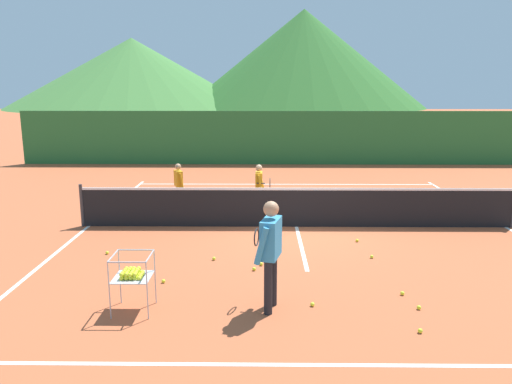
{
  "coord_description": "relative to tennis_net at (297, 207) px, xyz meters",
  "views": [
    {
      "loc": [
        -0.86,
        -11.84,
        3.42
      ],
      "look_at": [
        -0.99,
        -0.0,
        0.87
      ],
      "focal_mm": 35.12,
      "sensor_mm": 36.0,
      "label": 1
    }
  ],
  "objects": [
    {
      "name": "instructor",
      "position": [
        -0.73,
        -4.61,
        0.54
      ],
      "size": [
        0.44,
        0.84,
        1.73
      ],
      "color": "black",
      "rests_on": "ground"
    },
    {
      "name": "tennis_ball_1",
      "position": [
        -1.0,
        -2.98,
        -0.47
      ],
      "size": [
        0.07,
        0.07,
        0.07
      ],
      "primitive_type": "sphere",
      "color": "yellow",
      "rests_on": "ground"
    },
    {
      "name": "student_1",
      "position": [
        -0.92,
        1.41,
        0.29
      ],
      "size": [
        0.4,
        0.63,
        1.32
      ],
      "color": "black",
      "rests_on": "ground"
    },
    {
      "name": "tennis_ball_4",
      "position": [
        -4.03,
        -2.08,
        -0.47
      ],
      "size": [
        0.07,
        0.07,
        0.07
      ],
      "primitive_type": "sphere",
      "color": "yellow",
      "rests_on": "ground"
    },
    {
      "name": "line_baseline_near",
      "position": [
        0.0,
        -6.2,
        -0.5
      ],
      "size": [
        10.25,
        0.08,
        0.01
      ],
      "primitive_type": "cube",
      "color": "white",
      "rests_on": "ground"
    },
    {
      "name": "hill_0",
      "position": [
        -20.17,
        64.9,
        4.58
      ],
      "size": [
        36.61,
        36.61,
        10.16
      ],
      "primitive_type": "cone",
      "color": "#427A38",
      "rests_on": "ground"
    },
    {
      "name": "tennis_ball_3",
      "position": [
        1.59,
        -4.6,
        -0.47
      ],
      "size": [
        0.07,
        0.07,
        0.07
      ],
      "primitive_type": "sphere",
      "color": "yellow",
      "rests_on": "ground"
    },
    {
      "name": "ground_plane",
      "position": [
        0.0,
        0.0,
        -0.5
      ],
      "size": [
        120.0,
        120.0,
        0.0
      ],
      "primitive_type": "plane",
      "color": "#B25633"
    },
    {
      "name": "tennis_ball_2",
      "position": [
        -0.06,
        -4.51,
        -0.47
      ],
      "size": [
        0.07,
        0.07,
        0.07
      ],
      "primitive_type": "sphere",
      "color": "yellow",
      "rests_on": "ground"
    },
    {
      "name": "windscreen_fence",
      "position": [
        0.0,
        9.82,
        0.66
      ],
      "size": [
        22.54,
        0.08,
        2.31
      ],
      "primitive_type": "cube",
      "color": "#286B33",
      "rests_on": "ground"
    },
    {
      "name": "tennis_net",
      "position": [
        0.0,
        0.0,
        0.0
      ],
      "size": [
        10.6,
        0.08,
        1.05
      ],
      "color": "#333338",
      "rests_on": "ground"
    },
    {
      "name": "tennis_ball_7",
      "position": [
        1.27,
        -1.19,
        -0.47
      ],
      "size": [
        0.07,
        0.07,
        0.07
      ],
      "primitive_type": "sphere",
      "color": "yellow",
      "rests_on": "ground"
    },
    {
      "name": "tennis_ball_6",
      "position": [
        1.48,
        -4.06,
        -0.47
      ],
      "size": [
        0.07,
        0.07,
        0.07
      ],
      "primitive_type": "sphere",
      "color": "yellow",
      "rests_on": "ground"
    },
    {
      "name": "hill_1",
      "position": [
        5.46,
        66.34,
        6.7
      ],
      "size": [
        36.47,
        36.47,
        14.4
      ],
      "primitive_type": "cone",
      "color": "#2D6628",
      "rests_on": "ground"
    },
    {
      "name": "tennis_ball_10",
      "position": [
        -0.86,
        -2.71,
        -0.47
      ],
      "size": [
        0.07,
        0.07,
        0.07
      ],
      "primitive_type": "sphere",
      "color": "yellow",
      "rests_on": "ground"
    },
    {
      "name": "student_0",
      "position": [
        -3.18,
        1.87,
        0.26
      ],
      "size": [
        0.34,
        0.53,
        1.27
      ],
      "color": "navy",
      "rests_on": "ground"
    },
    {
      "name": "ball_cart",
      "position": [
        -2.83,
        -4.69,
        0.1
      ],
      "size": [
        0.58,
        0.58,
        0.9
      ],
      "color": "#B7B7BC",
      "rests_on": "ground"
    },
    {
      "name": "tennis_ball_9",
      "position": [
        -2.59,
        -3.59,
        -0.47
      ],
      "size": [
        0.07,
        0.07,
        0.07
      ],
      "primitive_type": "sphere",
      "color": "yellow",
      "rests_on": "ground"
    },
    {
      "name": "tennis_ball_5",
      "position": [
        1.37,
        -5.36,
        -0.47
      ],
      "size": [
        0.07,
        0.07,
        0.07
      ],
      "primitive_type": "sphere",
      "color": "yellow",
      "rests_on": "ground"
    },
    {
      "name": "tennis_ball_0",
      "position": [
        1.36,
        -2.26,
        -0.47
      ],
      "size": [
        0.07,
        0.07,
        0.07
      ],
      "primitive_type": "sphere",
      "color": "yellow",
      "rests_on": "ground"
    },
    {
      "name": "line_sideline_west",
      "position": [
        -5.12,
        0.0,
        -0.5
      ],
      "size": [
        0.08,
        11.52,
        0.01
      ],
      "primitive_type": "cube",
      "color": "white",
      "rests_on": "ground"
    },
    {
      "name": "tennis_ball_8",
      "position": [
        -1.8,
        -2.41,
        -0.47
      ],
      "size": [
        0.07,
        0.07,
        0.07
      ],
      "primitive_type": "sphere",
      "color": "yellow",
      "rests_on": "ground"
    },
    {
      "name": "line_baseline_far",
      "position": [
        0.0,
        5.33,
        -0.5
      ],
      "size": [
        10.25,
        0.08,
        0.01
      ],
      "primitive_type": "cube",
      "color": "white",
      "rests_on": "ground"
    },
    {
      "name": "line_service_center",
      "position": [
        0.0,
        0.0,
        -0.5
      ],
      "size": [
        0.08,
        6.02,
        0.01
      ],
      "primitive_type": "cube",
      "color": "white",
      "rests_on": "ground"
    },
    {
      "name": "line_sideline_east",
      "position": [
        5.12,
        0.0,
        -0.5
      ],
      "size": [
        0.08,
        11.52,
        0.01
      ],
      "primitive_type": "cube",
      "color": "white",
      "rests_on": "ground"
    }
  ]
}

